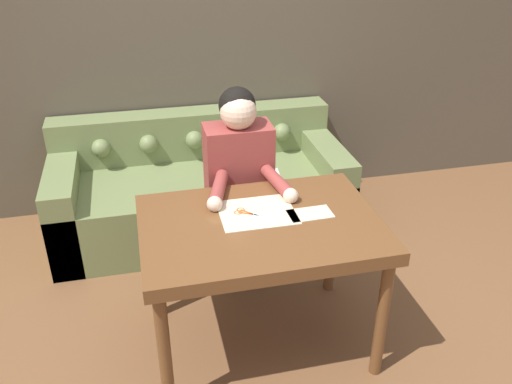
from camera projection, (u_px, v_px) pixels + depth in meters
name	position (u px, v px, depth m)	size (l,w,h in m)	color
ground_plane	(248.00, 341.00, 2.99)	(16.00, 16.00, 0.00)	brown
wall_back	(194.00, 35.00, 3.86)	(8.00, 0.06, 2.60)	brown
dining_table	(261.00, 237.00, 2.67)	(1.17, 0.82, 0.77)	brown
couch	(200.00, 190.00, 3.94)	(2.05, 0.91, 0.79)	olive
person	(239.00, 190.00, 3.19)	(0.48, 0.61, 1.26)	#33281E
pattern_paper_main	(257.00, 212.00, 2.71)	(0.38, 0.31, 0.00)	beige
pattern_paper_offcut	(310.00, 214.00, 2.70)	(0.22, 0.13, 0.00)	beige
scissors	(248.00, 213.00, 2.70)	(0.20, 0.18, 0.01)	silver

